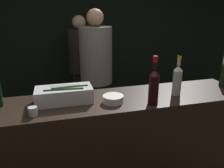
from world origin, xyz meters
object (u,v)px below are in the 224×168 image
object	(u,v)px
rose_wine_bottle	(177,79)
person_in_hoodie	(81,62)
bowl_white	(113,99)
candle_votive	(33,111)
ice_bin_with_bottles	(65,94)
red_wine_bottle_tall	(154,85)
person_blond_tee	(96,70)

from	to	relation	value
rose_wine_bottle	person_in_hoodie	size ratio (longest dim) A/B	0.21
rose_wine_bottle	person_in_hoodie	distance (m)	2.06
bowl_white	candle_votive	world-z (taller)	candle_votive
ice_bin_with_bottles	red_wine_bottle_tall	world-z (taller)	red_wine_bottle_tall
candle_votive	person_blond_tee	world-z (taller)	person_blond_tee
red_wine_bottle_tall	rose_wine_bottle	bearing A→B (deg)	25.50
rose_wine_bottle	person_blond_tee	xyz separation A→B (m)	(-0.47, 1.18, -0.20)
person_blond_tee	person_in_hoodie	bearing A→B (deg)	140.01
bowl_white	person_blond_tee	bearing A→B (deg)	85.38
candle_votive	person_in_hoodie	distance (m)	2.14
rose_wine_bottle	ice_bin_with_bottles	bearing A→B (deg)	174.56
ice_bin_with_bottles	bowl_white	distance (m)	0.38
bowl_white	candle_votive	xyz separation A→B (m)	(-0.59, -0.08, 0.00)
bowl_white	rose_wine_bottle	world-z (taller)	rose_wine_bottle
red_wine_bottle_tall	rose_wine_bottle	size ratio (longest dim) A/B	1.12
bowl_white	red_wine_bottle_tall	world-z (taller)	red_wine_bottle_tall
rose_wine_bottle	red_wine_bottle_tall	bearing A→B (deg)	-154.50
candle_votive	person_blond_tee	distance (m)	1.45
red_wine_bottle_tall	rose_wine_bottle	world-z (taller)	red_wine_bottle_tall
ice_bin_with_bottles	candle_votive	distance (m)	0.30
candle_votive	person_blond_tee	size ratio (longest dim) A/B	0.04
candle_votive	rose_wine_bottle	world-z (taller)	rose_wine_bottle
red_wine_bottle_tall	person_in_hoodie	xyz separation A→B (m)	(-0.30, 2.09, -0.27)
person_in_hoodie	rose_wine_bottle	bearing A→B (deg)	89.16
rose_wine_bottle	person_blond_tee	size ratio (longest dim) A/B	0.20
person_blond_tee	rose_wine_bottle	bearing A→B (deg)	-26.11
red_wine_bottle_tall	rose_wine_bottle	xyz separation A→B (m)	(0.28, 0.13, -0.01)
candle_votive	rose_wine_bottle	size ratio (longest dim) A/B	0.19
ice_bin_with_bottles	person_blond_tee	distance (m)	1.19
person_in_hoodie	bowl_white	bearing A→B (deg)	73.12
rose_wine_bottle	person_blond_tee	bearing A→B (deg)	111.65
bowl_white	person_blond_tee	distance (m)	1.20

